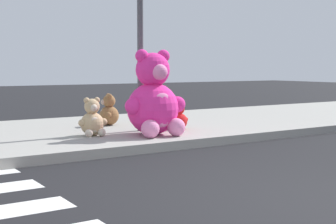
% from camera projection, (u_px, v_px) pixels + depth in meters
% --- Properties ---
extents(ground_plane, '(60.00, 60.00, 0.00)m').
position_uv_depth(ground_plane, '(277.00, 203.00, 4.78)').
color(ground_plane, black).
extents(sidewalk, '(28.00, 4.40, 0.15)m').
position_uv_depth(sidewalk, '(72.00, 134.00, 9.12)').
color(sidewalk, '#9E9B93').
rests_on(sidewalk, ground_plane).
extents(sign_pole, '(0.56, 0.11, 3.20)m').
position_uv_depth(sign_pole, '(140.00, 37.00, 8.83)').
color(sign_pole, '#4C4C51').
rests_on(sign_pole, sidewalk).
extents(plush_pink_large, '(1.12, 0.99, 1.45)m').
position_uv_depth(plush_pink_large, '(154.00, 101.00, 8.39)').
color(plush_pink_large, '#F22D93').
rests_on(plush_pink_large, sidewalk).
extents(plush_brown, '(0.45, 0.47, 0.63)m').
position_uv_depth(plush_brown, '(108.00, 113.00, 9.79)').
color(plush_brown, olive).
rests_on(plush_brown, sidewalk).
extents(plush_red, '(0.38, 0.35, 0.50)m').
position_uv_depth(plush_red, '(179.00, 119.00, 9.17)').
color(plush_red, red).
rests_on(plush_red, sidewalk).
extents(plush_tan, '(0.50, 0.45, 0.65)m').
position_uv_depth(plush_tan, '(92.00, 120.00, 8.32)').
color(plush_tan, tan).
rests_on(plush_tan, sidewalk).
extents(plush_lavender, '(0.33, 0.34, 0.48)m').
position_uv_depth(plush_lavender, '(167.00, 115.00, 9.95)').
color(plush_lavender, '#B28CD8').
rests_on(plush_lavender, sidewalk).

